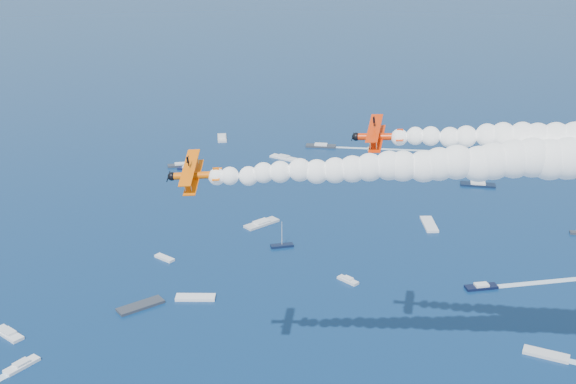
# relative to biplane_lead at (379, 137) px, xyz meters

# --- Properties ---
(biplane_lead) EXTENTS (8.55, 10.11, 7.86)m
(biplane_lead) POSITION_rel_biplane_lead_xyz_m (0.00, 0.00, 0.00)
(biplane_lead) COLOR red
(biplane_trail) EXTENTS (9.67, 11.54, 8.66)m
(biplane_trail) POSITION_rel_biplane_lead_xyz_m (-26.68, -10.74, -4.74)
(biplane_trail) COLOR #F76005
(smoke_trail_trail) EXTENTS (73.05, 25.79, 12.64)m
(smoke_trail_trail) POSITION_rel_biplane_lead_xyz_m (8.48, -5.85, -1.99)
(smoke_trail_trail) COLOR white
(spectator_boats) EXTENTS (207.99, 175.49, 0.70)m
(spectator_boats) POSITION_rel_biplane_lead_xyz_m (-6.02, 92.27, -56.36)
(spectator_boats) COLOR white
(spectator_boats) RESTS_ON ground
(boat_wakes) EXTENTS (168.22, 207.16, 0.04)m
(boat_wakes) POSITION_rel_biplane_lead_xyz_m (1.71, 62.80, -56.68)
(boat_wakes) COLOR white
(boat_wakes) RESTS_ON ground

